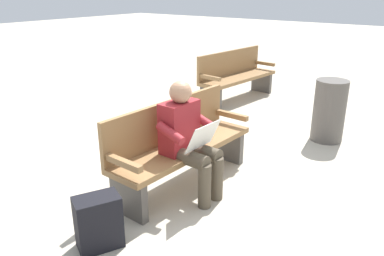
{
  "coord_description": "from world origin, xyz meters",
  "views": [
    {
      "loc": [
        2.91,
        2.28,
        2.02
      ],
      "look_at": [
        0.07,
        0.15,
        0.7
      ],
      "focal_mm": 35.77,
      "sensor_mm": 36.0,
      "label": 1
    }
  ],
  "objects_px": {
    "backpack": "(98,222)",
    "trash_bin": "(329,111)",
    "bench_far": "(236,75)",
    "person_seated": "(188,137)",
    "bench_near": "(179,143)"
  },
  "relations": [
    {
      "from": "backpack",
      "to": "bench_far",
      "type": "xyz_separation_m",
      "value": [
        -4.46,
        -1.37,
        0.23
      ]
    },
    {
      "from": "bench_near",
      "to": "trash_bin",
      "type": "bearing_deg",
      "value": 160.64
    },
    {
      "from": "person_seated",
      "to": "backpack",
      "type": "bearing_deg",
      "value": -0.96
    },
    {
      "from": "bench_far",
      "to": "trash_bin",
      "type": "distance_m",
      "value": 2.32
    },
    {
      "from": "backpack",
      "to": "trash_bin",
      "type": "bearing_deg",
      "value": 168.26
    },
    {
      "from": "bench_far",
      "to": "trash_bin",
      "type": "height_order",
      "value": "bench_far"
    },
    {
      "from": "person_seated",
      "to": "trash_bin",
      "type": "distance_m",
      "value": 2.42
    },
    {
      "from": "person_seated",
      "to": "bench_far",
      "type": "bearing_deg",
      "value": -154.26
    },
    {
      "from": "backpack",
      "to": "trash_bin",
      "type": "xyz_separation_m",
      "value": [
        -3.44,
        0.72,
        0.2
      ]
    },
    {
      "from": "bench_near",
      "to": "person_seated",
      "type": "distance_m",
      "value": 0.32
    },
    {
      "from": "person_seated",
      "to": "bench_near",
      "type": "bearing_deg",
      "value": -119.92
    },
    {
      "from": "person_seated",
      "to": "trash_bin",
      "type": "bearing_deg",
      "value": 166.93
    },
    {
      "from": "backpack",
      "to": "bench_far",
      "type": "distance_m",
      "value": 4.67
    },
    {
      "from": "person_seated",
      "to": "backpack",
      "type": "height_order",
      "value": "person_seated"
    },
    {
      "from": "bench_near",
      "to": "backpack",
      "type": "distance_m",
      "value": 1.29
    }
  ]
}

